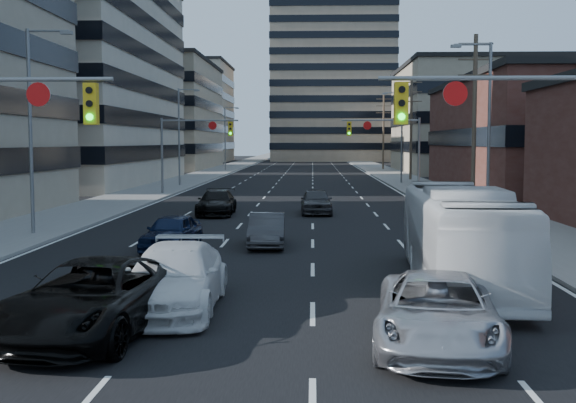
% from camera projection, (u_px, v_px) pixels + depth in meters
% --- Properties ---
extents(ground, '(400.00, 400.00, 0.00)m').
position_uv_depth(ground, '(199.00, 403.00, 11.46)').
color(ground, black).
rests_on(ground, ground).
extents(road_surface, '(18.00, 300.00, 0.02)m').
position_uv_depth(road_surface, '(304.00, 163.00, 140.94)').
color(road_surface, black).
rests_on(road_surface, ground).
extents(sidewalk_left, '(5.00, 300.00, 0.15)m').
position_uv_depth(sidewalk_left, '(245.00, 163.00, 141.33)').
color(sidewalk_left, slate).
rests_on(sidewalk_left, ground).
extents(sidewalk_right, '(5.00, 300.00, 0.15)m').
position_uv_depth(sidewalk_right, '(362.00, 163.00, 140.54)').
color(sidewalk_right, slate).
rests_on(sidewalk_right, ground).
extents(office_left_mid, '(26.00, 34.00, 28.00)m').
position_uv_depth(office_left_mid, '(21.00, 41.00, 70.98)').
color(office_left_mid, '#ADA089').
rests_on(office_left_mid, ground).
extents(office_left_far, '(20.00, 30.00, 16.00)m').
position_uv_depth(office_left_far, '(146.00, 117.00, 111.22)').
color(office_left_far, gray).
rests_on(office_left_far, ground).
extents(office_right_far, '(22.00, 28.00, 14.00)m').
position_uv_depth(office_right_far, '(484.00, 121.00, 97.68)').
color(office_right_far, gray).
rests_on(office_right_far, ground).
extents(apartment_tower, '(26.00, 26.00, 58.00)m').
position_uv_depth(apartment_tower, '(332.00, 28.00, 158.25)').
color(apartment_tower, gray).
rests_on(apartment_tower, ground).
extents(bg_block_left, '(24.00, 24.00, 20.00)m').
position_uv_depth(bg_block_left, '(171.00, 114.00, 151.03)').
color(bg_block_left, '#ADA089').
rests_on(bg_block_left, ground).
extents(bg_block_right, '(22.00, 22.00, 12.00)m').
position_uv_depth(bg_block_right, '(469.00, 132.00, 139.35)').
color(bg_block_right, gray).
rests_on(bg_block_right, ground).
extents(signal_near_right, '(6.59, 0.33, 6.00)m').
position_uv_depth(signal_near_right, '(530.00, 135.00, 18.81)').
color(signal_near_right, slate).
rests_on(signal_near_right, ground).
extents(signal_far_left, '(6.09, 0.33, 6.00)m').
position_uv_depth(signal_far_left, '(191.00, 140.00, 56.18)').
color(signal_far_left, slate).
rests_on(signal_far_left, ground).
extents(signal_far_right, '(6.09, 0.33, 6.00)m').
position_uv_depth(signal_far_right, '(389.00, 140.00, 55.66)').
color(signal_far_right, slate).
rests_on(signal_far_right, ground).
extents(utility_pole_block, '(2.20, 0.28, 11.00)m').
position_uv_depth(utility_pole_block, '(474.00, 116.00, 46.42)').
color(utility_pole_block, '#4C3D2D').
rests_on(utility_pole_block, ground).
extents(utility_pole_midblock, '(2.20, 0.28, 11.00)m').
position_uv_depth(utility_pole_midblock, '(411.00, 126.00, 76.30)').
color(utility_pole_midblock, '#4C3D2D').
rests_on(utility_pole_midblock, ground).
extents(utility_pole_distant, '(2.20, 0.28, 11.00)m').
position_uv_depth(utility_pole_distant, '(383.00, 131.00, 106.18)').
color(utility_pole_distant, '#4C3D2D').
rests_on(utility_pole_distant, ground).
extents(streetlight_left_near, '(2.03, 0.22, 9.00)m').
position_uv_depth(streetlight_left_near, '(34.00, 121.00, 31.32)').
color(streetlight_left_near, slate).
rests_on(streetlight_left_near, ground).
extents(streetlight_left_mid, '(2.03, 0.22, 9.00)m').
position_uv_depth(streetlight_left_mid, '(181.00, 132.00, 66.17)').
color(streetlight_left_mid, slate).
rests_on(streetlight_left_mid, ground).
extents(streetlight_left_far, '(2.03, 0.22, 9.00)m').
position_uv_depth(streetlight_left_far, '(226.00, 135.00, 101.03)').
color(streetlight_left_far, slate).
rests_on(streetlight_left_far, ground).
extents(streetlight_right_near, '(2.03, 0.22, 9.00)m').
position_uv_depth(streetlight_right_near, '(486.00, 123.00, 35.59)').
color(streetlight_right_near, slate).
rests_on(streetlight_right_near, ground).
extents(streetlight_right_far, '(2.03, 0.22, 9.00)m').
position_uv_depth(streetlight_right_far, '(400.00, 132.00, 70.45)').
color(streetlight_right_far, slate).
rests_on(streetlight_right_far, ground).
extents(black_pickup, '(3.43, 6.10, 1.61)m').
position_uv_depth(black_pickup, '(93.00, 299.00, 15.40)').
color(black_pickup, black).
rests_on(black_pickup, ground).
extents(white_van, '(2.33, 5.55, 1.60)m').
position_uv_depth(white_van, '(174.00, 278.00, 17.71)').
color(white_van, silver).
rests_on(white_van, ground).
extents(silver_suv, '(3.11, 5.53, 1.46)m').
position_uv_depth(silver_suv, '(438.00, 312.00, 14.52)').
color(silver_suv, '#ADADB2').
rests_on(silver_suv, ground).
extents(transit_bus, '(3.00, 10.47, 2.88)m').
position_uv_depth(transit_bus, '(460.00, 237.00, 20.60)').
color(transit_bus, silver).
rests_on(transit_bus, ground).
extents(sedan_blue, '(2.08, 4.22, 1.38)m').
position_uv_depth(sedan_blue, '(172.00, 232.00, 27.63)').
color(sedan_blue, black).
rests_on(sedan_blue, ground).
extents(sedan_grey_center, '(1.53, 4.04, 1.32)m').
position_uv_depth(sedan_grey_center, '(267.00, 230.00, 28.53)').
color(sedan_grey_center, '#333335').
rests_on(sedan_grey_center, ground).
extents(sedan_black_far, '(2.09, 4.94, 1.42)m').
position_uv_depth(sedan_black_far, '(217.00, 203.00, 40.73)').
color(sedan_black_far, black).
rests_on(sedan_black_far, ground).
extents(sedan_grey_right, '(1.86, 4.37, 1.47)m').
position_uv_depth(sedan_grey_right, '(316.00, 201.00, 41.39)').
color(sedan_grey_right, '#363638').
rests_on(sedan_grey_right, ground).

